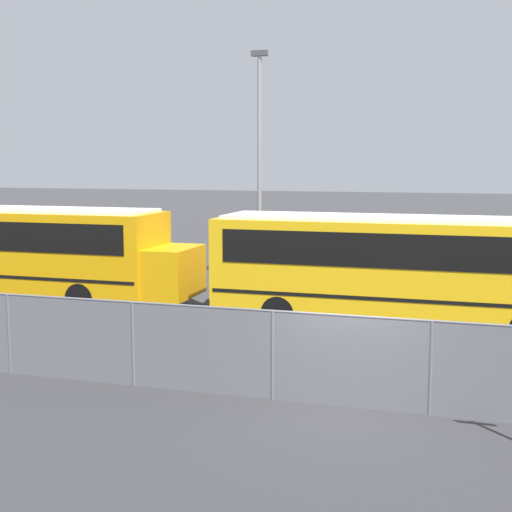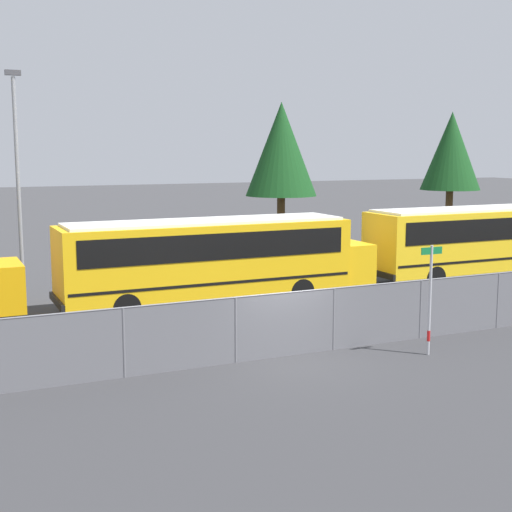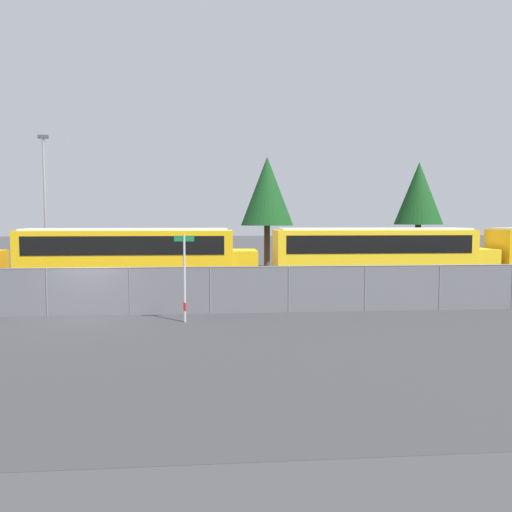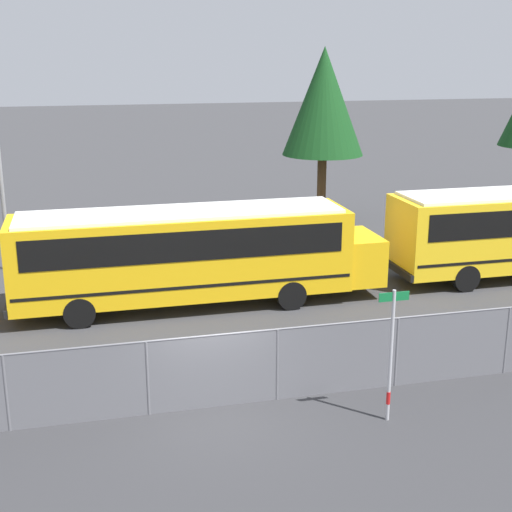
# 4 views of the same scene
# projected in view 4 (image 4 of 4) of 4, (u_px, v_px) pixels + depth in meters

# --- Properties ---
(ground_plane) EXTENTS (200.00, 200.00, 0.00)m
(ground_plane) POSITION_uv_depth(u_px,v_px,m) (214.00, 407.00, 16.74)
(ground_plane) COLOR #38383A
(fence) EXTENTS (76.35, 0.07, 1.83)m
(fence) POSITION_uv_depth(u_px,v_px,m) (214.00, 370.00, 16.48)
(fence) COLOR #9EA0A5
(fence) RESTS_ON ground_plane
(school_bus_2) EXTENTS (12.13, 2.60, 3.19)m
(school_bus_2) POSITION_uv_depth(u_px,v_px,m) (191.00, 250.00, 22.93)
(school_bus_2) COLOR yellow
(school_bus_2) RESTS_ON ground_plane
(street_sign) EXTENTS (0.70, 0.09, 3.11)m
(street_sign) POSITION_uv_depth(u_px,v_px,m) (391.00, 353.00, 15.69)
(street_sign) COLOR #B7B7BC
(street_sign) RESTS_ON ground_plane
(tree_3) EXTENTS (3.88, 3.88, 8.28)m
(tree_3) POSITION_uv_depth(u_px,v_px,m) (324.00, 102.00, 33.69)
(tree_3) COLOR #51381E
(tree_3) RESTS_ON ground_plane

